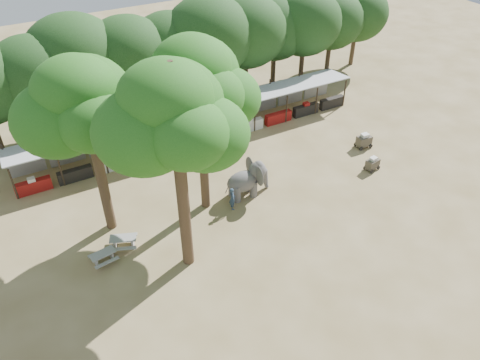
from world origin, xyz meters
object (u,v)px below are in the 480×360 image
yard_tree_back (196,85)px  picnic_table_far (123,241)px  yard_tree_center (171,119)px  picnic_table_near (103,256)px  elephant (248,180)px  cart_front (373,163)px  yard_tree_left (82,108)px  handler (232,198)px  cart_back (364,141)px

yard_tree_back → picnic_table_far: yard_tree_back is taller
yard_tree_center → picnic_table_near: 9.88m
yard_tree_back → elephant: 7.99m
yard_tree_center → picnic_table_near: bearing=153.6°
picnic_table_near → cart_front: (19.53, -0.36, 0.05)m
yard_tree_back → picnic_table_near: size_ratio=7.28×
yard_tree_left → elephant: 11.59m
picnic_table_near → yard_tree_left: bearing=61.4°
yard_tree_back → picnic_table_far: size_ratio=5.88×
handler → picnic_table_near: handler is taller
cart_front → yard_tree_center: bearing=177.9°
elephant → picnic_table_far: (-8.87, -0.88, -0.71)m
elephant → picnic_table_near: (-10.24, -1.48, -0.75)m
yard_tree_left → picnic_table_near: (-1.12, -2.95, -7.74)m
cart_back → yard_tree_left: bearing=-177.5°
picnic_table_far → cart_back: 19.67m
elephant → handler: bearing=-151.2°
yard_tree_left → yard_tree_back: yard_tree_back is taller
yard_tree_back → handler: bearing=-40.6°
yard_tree_center → picnic_table_far: bearing=136.0°
yard_tree_left → yard_tree_center: bearing=-59.0°
elephant → picnic_table_near: 10.38m
picnic_table_far → yard_tree_center: bearing=-22.4°
picnic_table_near → picnic_table_far: size_ratio=0.81×
yard_tree_center → yard_tree_back: bearing=53.1°
cart_front → yard_tree_back: bearing=161.1°
picnic_table_near → cart_back: cart_back is taller
yard_tree_back → cart_back: yard_tree_back is taller
elephant → picnic_table_far: size_ratio=1.63×
yard_tree_center → yard_tree_left: bearing=121.0°
yard_tree_center → handler: (4.51, 2.70, -8.40)m
elephant → cart_front: elephant is taller
yard_tree_left → cart_back: 21.29m
picnic_table_near → cart_back: bearing=-1.8°
picnic_table_far → cart_back: (19.60, 1.65, 0.08)m
yard_tree_left → picnic_table_near: bearing=-110.7°
yard_tree_center → cart_front: (15.42, 1.69, -8.70)m
elephant → cart_front: size_ratio=2.73×
cart_front → cart_back: bearing=52.6°
yard_tree_left → picnic_table_far: (0.26, -2.35, -7.70)m
yard_tree_back → handler: yard_tree_back is taller
yard_tree_back → cart_front: yard_tree_back is taller
handler → picnic_table_far: size_ratio=0.84×
yard_tree_center → cart_back: bearing=14.3°
picnic_table_near → yard_tree_back: bearing=7.4°
yard_tree_center → picnic_table_near: yard_tree_center is taller
yard_tree_back → cart_back: bearing=1.2°
elephant → cart_back: (10.74, 0.77, -0.63)m
yard_tree_left → picnic_table_far: bearing=-83.7°
handler → cart_front: handler is taller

